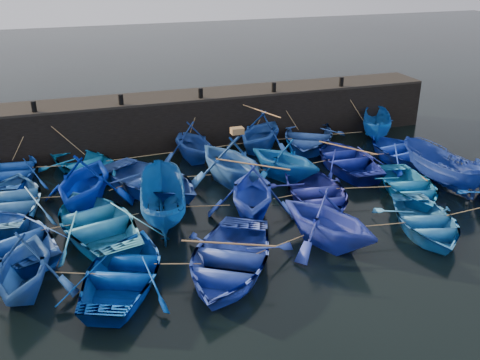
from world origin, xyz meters
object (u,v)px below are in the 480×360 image
object	(u,v)px
boat_20	(22,265)
boat_8	(151,180)
wooden_crate	(237,131)
boat_0	(11,170)
boat_13	(12,235)

from	to	relation	value
boat_20	boat_8	bearing A→B (deg)	62.19
wooden_crate	boat_8	bearing A→B (deg)	177.33
boat_0	wooden_crate	size ratio (longest dim) A/B	9.10
boat_8	boat_20	bearing A→B (deg)	-159.65
boat_8	boat_20	world-z (taller)	boat_20
boat_0	boat_20	world-z (taller)	boat_20
boat_13	wooden_crate	distance (m)	9.82
boat_8	wooden_crate	xyz separation A→B (m)	(3.80, -0.18, 1.88)
boat_0	boat_8	size ratio (longest dim) A/B	0.92
boat_8	boat_0	bearing A→B (deg)	120.17
boat_20	wooden_crate	size ratio (longest dim) A/B	6.82
boat_13	wooden_crate	world-z (taller)	wooden_crate
wooden_crate	boat_13	bearing A→B (deg)	-162.19
boat_20	boat_13	bearing A→B (deg)	110.81
boat_8	boat_13	distance (m)	6.22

